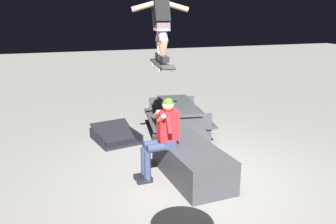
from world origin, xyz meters
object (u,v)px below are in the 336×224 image
Objects in this scene: person_sitting_on_ledge at (162,134)px; picnic_table_back at (178,115)px; kicker_ramp at (116,138)px; ledge_box_main at (192,163)px; skateboard at (162,64)px; skater_airborne at (161,19)px.

picnic_table_back is (1.88, -0.95, -0.28)m from person_sitting_on_ledge.
ledge_box_main is at bearing -156.43° from kicker_ramp.
picnic_table_back is (1.94, -0.96, -1.45)m from skateboard.
skateboard is 2.80m from kicker_ramp.
ledge_box_main is at bearing 167.13° from picnic_table_back.
skater_airborne reaches higher than skateboard.
kicker_ramp is at bearing 12.80° from skater_airborne.
skateboard is (-0.06, 0.01, 1.16)m from person_sitting_on_ledge.
skater_airborne reaches higher than kicker_ramp.
kicker_ramp is at bearing 12.32° from skateboard.
kicker_ramp is (1.97, 0.45, -0.71)m from person_sitting_on_ledge.
picnic_table_back is at bearing -12.87° from ledge_box_main.
skateboard is 0.93× the size of kicker_ramp.
skateboard is at bearing -167.68° from kicker_ramp.
person_sitting_on_ledge reaches higher than kicker_ramp.
skateboard reaches higher than kicker_ramp.
kicker_ramp is (2.14, 0.93, -0.20)m from ledge_box_main.
person_sitting_on_ledge is 1.24× the size of skater_airborne.
skater_airborne reaches higher than picnic_table_back.
person_sitting_on_ledge is 1.85m from skater_airborne.
skater_airborne is at bearing 71.43° from ledge_box_main.
ledge_box_main is 1.67× the size of skateboard.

